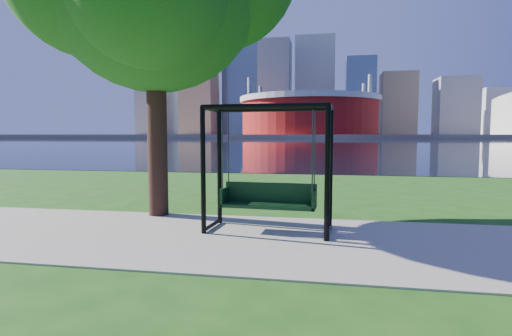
# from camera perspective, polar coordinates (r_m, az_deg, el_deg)

# --- Properties ---
(ground) EXTENTS (900.00, 900.00, 0.00)m
(ground) POSITION_cam_1_polar(r_m,az_deg,el_deg) (8.01, 1.95, -9.43)
(ground) COLOR #1E5114
(ground) RESTS_ON ground
(path) EXTENTS (120.00, 4.00, 0.03)m
(path) POSITION_cam_1_polar(r_m,az_deg,el_deg) (7.53, 1.39, -10.24)
(path) COLOR #9E937F
(path) RESTS_ON ground
(river) EXTENTS (900.00, 180.00, 0.02)m
(river) POSITION_cam_1_polar(r_m,az_deg,el_deg) (109.71, 9.62, 3.71)
(river) COLOR black
(river) RESTS_ON ground
(far_bank) EXTENTS (900.00, 228.00, 2.00)m
(far_bank) POSITION_cam_1_polar(r_m,az_deg,el_deg) (313.69, 10.01, 4.55)
(far_bank) COLOR #937F60
(far_bank) RESTS_ON ground
(stadium) EXTENTS (83.00, 83.00, 32.00)m
(stadium) POSITION_cam_1_polar(r_m,az_deg,el_deg) (243.25, 7.62, 7.65)
(stadium) COLOR maroon
(stadium) RESTS_ON far_bank
(skyline) EXTENTS (392.00, 66.00, 96.50)m
(skyline) POSITION_cam_1_polar(r_m,az_deg,el_deg) (328.88, 9.35, 10.66)
(skyline) COLOR gray
(skyline) RESTS_ON far_bank
(swing) EXTENTS (2.54, 1.22, 2.54)m
(swing) POSITION_cam_1_polar(r_m,az_deg,el_deg) (7.98, 1.81, -0.52)
(swing) COLOR black
(swing) RESTS_ON ground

